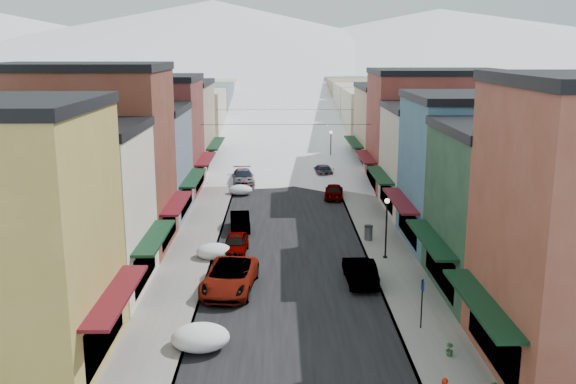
{
  "coord_description": "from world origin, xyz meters",
  "views": [
    {
      "loc": [
        -0.69,
        -21.66,
        13.47
      ],
      "look_at": [
        0.0,
        27.11,
        2.44
      ],
      "focal_mm": 40.0,
      "sensor_mm": 36.0,
      "label": 1
    }
  ],
  "objects_px": {
    "car_silver_sedan": "(235,244)",
    "car_green_sedan": "(360,271)",
    "car_white_suv": "(230,277)",
    "car_dark_hatch": "(240,222)",
    "streetlamp_near": "(386,221)",
    "trash_can": "(368,233)"
  },
  "relations": [
    {
      "from": "car_silver_sedan",
      "to": "streetlamp_near",
      "type": "bearing_deg",
      "value": -5.33
    },
    {
      "from": "car_white_suv",
      "to": "car_dark_hatch",
      "type": "height_order",
      "value": "car_white_suv"
    },
    {
      "from": "car_dark_hatch",
      "to": "streetlamp_near",
      "type": "distance_m",
      "value": 12.28
    },
    {
      "from": "car_dark_hatch",
      "to": "car_green_sedan",
      "type": "bearing_deg",
      "value": -61.02
    },
    {
      "from": "car_green_sedan",
      "to": "trash_can",
      "type": "distance_m",
      "value": 8.2
    },
    {
      "from": "trash_can",
      "to": "streetlamp_near",
      "type": "bearing_deg",
      "value": -81.85
    },
    {
      "from": "trash_can",
      "to": "streetlamp_near",
      "type": "xyz_separation_m",
      "value": [
        0.56,
        -3.93,
        1.96
      ]
    },
    {
      "from": "car_white_suv",
      "to": "streetlamp_near",
      "type": "distance_m",
      "value": 11.16
    },
    {
      "from": "car_silver_sedan",
      "to": "car_dark_hatch",
      "type": "bearing_deg",
      "value": 92.85
    },
    {
      "from": "car_dark_hatch",
      "to": "streetlamp_near",
      "type": "xyz_separation_m",
      "value": [
        9.83,
        -7.09,
        1.98
      ]
    },
    {
      "from": "car_silver_sedan",
      "to": "car_dark_hatch",
      "type": "relative_size",
      "value": 0.97
    },
    {
      "from": "car_green_sedan",
      "to": "car_white_suv",
      "type": "bearing_deg",
      "value": 6.98
    },
    {
      "from": "car_white_suv",
      "to": "car_dark_hatch",
      "type": "distance_m",
      "value": 12.35
    },
    {
      "from": "car_green_sedan",
      "to": "streetlamp_near",
      "type": "height_order",
      "value": "streetlamp_near"
    },
    {
      "from": "streetlamp_near",
      "to": "car_silver_sedan",
      "type": "bearing_deg",
      "value": 172.06
    },
    {
      "from": "car_green_sedan",
      "to": "trash_can",
      "type": "relative_size",
      "value": 4.32
    },
    {
      "from": "car_white_suv",
      "to": "trash_can",
      "type": "bearing_deg",
      "value": 50.98
    },
    {
      "from": "car_silver_sedan",
      "to": "streetlamp_near",
      "type": "height_order",
      "value": "streetlamp_near"
    },
    {
      "from": "car_silver_sedan",
      "to": "trash_can",
      "type": "distance_m",
      "value": 9.59
    },
    {
      "from": "car_white_suv",
      "to": "car_silver_sedan",
      "type": "distance_m",
      "value": 6.63
    },
    {
      "from": "car_silver_sedan",
      "to": "car_green_sedan",
      "type": "bearing_deg",
      "value": -33.04
    },
    {
      "from": "car_white_suv",
      "to": "streetlamp_near",
      "type": "relative_size",
      "value": 1.49
    }
  ]
}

